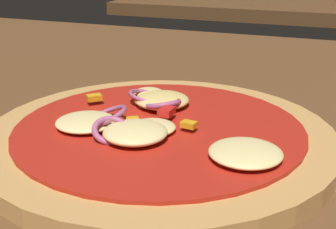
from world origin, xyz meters
name	(u,v)px	position (x,y,z in m)	size (l,w,h in m)	color
dining_table	(179,181)	(0.00, 0.00, 0.02)	(1.47, 1.08, 0.03)	brown
pizza	(159,134)	(-0.03, 0.02, 0.04)	(0.29, 0.29, 0.03)	tan
background_table	(261,2)	(-0.16, 1.19, 0.02)	(0.77, 0.61, 0.03)	brown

